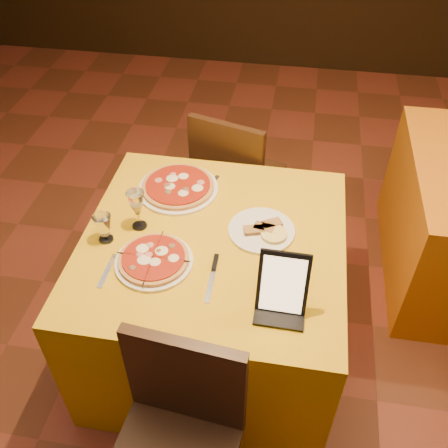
% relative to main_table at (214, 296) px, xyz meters
% --- Properties ---
extents(floor, '(6.00, 7.00, 0.01)m').
position_rel_main_table_xyz_m(floor, '(0.06, -0.20, -0.38)').
color(floor, '#5E2D19').
rests_on(floor, ground).
extents(main_table, '(1.10, 1.10, 0.75)m').
position_rel_main_table_xyz_m(main_table, '(0.00, 0.00, 0.00)').
color(main_table, gold).
rests_on(main_table, floor).
extents(chair_main_far, '(0.58, 0.58, 0.91)m').
position_rel_main_table_xyz_m(chair_main_far, '(-0.00, 0.83, 0.08)').
color(chair_main_far, black).
rests_on(chair_main_far, floor).
extents(pizza_near, '(0.31, 0.31, 0.03)m').
position_rel_main_table_xyz_m(pizza_near, '(-0.21, -0.17, 0.39)').
color(pizza_near, white).
rests_on(pizza_near, main_table).
extents(pizza_far, '(0.37, 0.37, 0.03)m').
position_rel_main_table_xyz_m(pizza_far, '(-0.22, 0.29, 0.39)').
color(pizza_far, white).
rests_on(pizza_far, main_table).
extents(cutlet_dish, '(0.28, 0.28, 0.03)m').
position_rel_main_table_xyz_m(cutlet_dish, '(0.20, 0.08, 0.39)').
color(cutlet_dish, white).
rests_on(cutlet_dish, main_table).
extents(wine_glass, '(0.10, 0.10, 0.19)m').
position_rel_main_table_xyz_m(wine_glass, '(-0.33, 0.02, 0.47)').
color(wine_glass, '#E1D680').
rests_on(wine_glass, main_table).
extents(water_glass, '(0.09, 0.09, 0.13)m').
position_rel_main_table_xyz_m(water_glass, '(-0.44, -0.08, 0.44)').
color(water_glass, white).
rests_on(water_glass, main_table).
extents(tablet, '(0.18, 0.10, 0.23)m').
position_rel_main_table_xyz_m(tablet, '(0.31, -0.30, 0.49)').
color(tablet, black).
rests_on(tablet, main_table).
extents(knife, '(0.02, 0.23, 0.01)m').
position_rel_main_table_xyz_m(knife, '(0.04, -0.22, 0.38)').
color(knife, '#ACACB3').
rests_on(knife, main_table).
extents(fork_near, '(0.02, 0.18, 0.01)m').
position_rel_main_table_xyz_m(fork_near, '(-0.38, -0.25, 0.38)').
color(fork_near, silver).
rests_on(fork_near, main_table).
extents(fork_far, '(0.06, 0.17, 0.01)m').
position_rel_main_table_xyz_m(fork_far, '(-0.07, 0.35, 0.38)').
color(fork_far, '#B8B7BE').
rests_on(fork_far, main_table).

